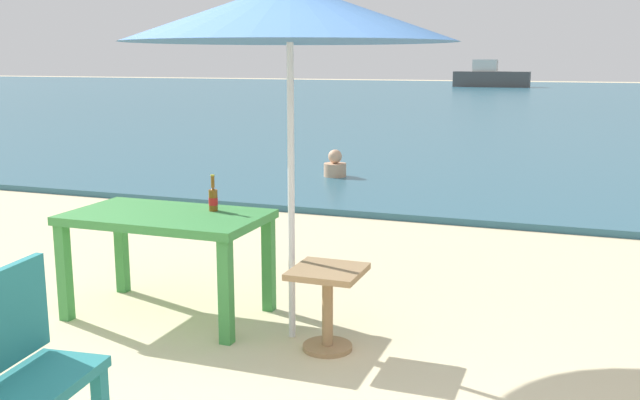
# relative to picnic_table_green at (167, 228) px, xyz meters

# --- Properties ---
(sea_water) EXTENTS (120.00, 50.00, 0.08)m
(sea_water) POSITION_rel_picnic_table_green_xyz_m (1.17, 28.59, -0.61)
(sea_water) COLOR #2D6075
(sea_water) RESTS_ON ground_plane
(picnic_table_green) EXTENTS (1.40, 0.80, 0.76)m
(picnic_table_green) POSITION_rel_picnic_table_green_xyz_m (0.00, 0.00, 0.00)
(picnic_table_green) COLOR #3D8C42
(picnic_table_green) RESTS_ON ground_plane
(beer_bottle_amber) EXTENTS (0.07, 0.07, 0.26)m
(beer_bottle_amber) POSITION_rel_picnic_table_green_xyz_m (0.28, 0.18, 0.20)
(beer_bottle_amber) COLOR brown
(beer_bottle_amber) RESTS_ON picnic_table_green
(patio_umbrella) EXTENTS (2.10, 2.10, 2.30)m
(patio_umbrella) POSITION_rel_picnic_table_green_xyz_m (1.00, -0.08, 1.47)
(patio_umbrella) COLOR silver
(patio_umbrella) RESTS_ON ground_plane
(side_table_wood) EXTENTS (0.44, 0.44, 0.54)m
(side_table_wood) POSITION_rel_picnic_table_green_xyz_m (1.29, -0.21, -0.30)
(side_table_wood) COLOR #9E7A51
(side_table_wood) RESTS_ON ground_plane
(swimmer_person) EXTENTS (0.34, 0.34, 0.41)m
(swimmer_person) POSITION_rel_picnic_table_green_xyz_m (-0.75, 5.91, -0.41)
(swimmer_person) COLOR tan
(swimmer_person) RESTS_ON sea_water
(boat_fishing_trawler) EXTENTS (4.67, 1.27, 1.70)m
(boat_fishing_trawler) POSITION_rel_picnic_table_green_xyz_m (-2.92, 42.58, 0.04)
(boat_fishing_trawler) COLOR #4C4C4C
(boat_fishing_trawler) RESTS_ON sea_water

